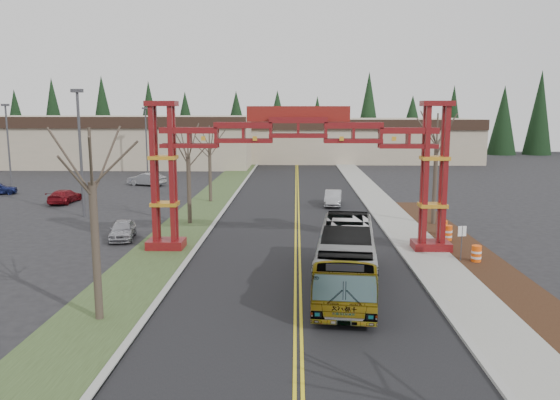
{
  "coord_description": "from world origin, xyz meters",
  "views": [
    {
      "loc": [
        -0.11,
        -14.09,
        8.34
      ],
      "look_at": [
        -0.97,
        14.95,
        3.57
      ],
      "focal_mm": 35.0,
      "sensor_mm": 36.0,
      "label": 1
    }
  ],
  "objects_px": {
    "barrel_mid": "(448,234)",
    "bare_tree_right_far": "(437,142)",
    "retail_building_east": "(355,139)",
    "light_pole_near": "(80,144)",
    "silver_sedan": "(333,198)",
    "light_pole_far": "(146,136)",
    "bare_tree_median_far": "(210,148)",
    "barrel_south": "(476,255)",
    "bare_tree_median_near": "(92,183)",
    "gateway_arch": "(298,151)",
    "light_pole_mid": "(8,139)",
    "barrel_north": "(443,229)",
    "street_sign": "(462,236)",
    "parked_car_mid_a": "(65,196)",
    "bare_tree_median_mid": "(188,157)",
    "parked_car_far_a": "(147,179)",
    "transit_bus": "(346,258)",
    "retail_building_west": "(108,140)",
    "parked_car_near_a": "(123,230)"
  },
  "relations": [
    {
      "from": "silver_sedan",
      "to": "light_pole_far",
      "type": "distance_m",
      "value": 32.82
    },
    {
      "from": "parked_car_mid_a",
      "to": "barrel_north",
      "type": "xyz_separation_m",
      "value": [
        30.93,
        -12.59,
        -0.08
      ]
    },
    {
      "from": "gateway_arch",
      "to": "silver_sedan",
      "type": "relative_size",
      "value": 4.46
    },
    {
      "from": "parked_car_mid_a",
      "to": "light_pole_mid",
      "type": "distance_m",
      "value": 16.9
    },
    {
      "from": "bare_tree_median_mid",
      "to": "barrel_north",
      "type": "relative_size",
      "value": 6.44
    },
    {
      "from": "parked_car_mid_a",
      "to": "parked_car_near_a",
      "type": "bearing_deg",
      "value": 127.09
    },
    {
      "from": "bare_tree_median_mid",
      "to": "bare_tree_right_far",
      "type": "distance_m",
      "value": 18.03
    },
    {
      "from": "light_pole_near",
      "to": "light_pole_far",
      "type": "height_order",
      "value": "light_pole_near"
    },
    {
      "from": "parked_car_near_a",
      "to": "bare_tree_median_mid",
      "type": "xyz_separation_m",
      "value": [
        3.47,
        4.96,
        4.36
      ]
    },
    {
      "from": "parked_car_mid_a",
      "to": "barrel_south",
      "type": "bearing_deg",
      "value": 150.54
    },
    {
      "from": "retail_building_east",
      "to": "bare_tree_right_far",
      "type": "distance_m",
      "value": 54.42
    },
    {
      "from": "barrel_mid",
      "to": "bare_tree_right_far",
      "type": "bearing_deg",
      "value": 86.01
    },
    {
      "from": "retail_building_west",
      "to": "barrel_mid",
      "type": "relative_size",
      "value": 42.79
    },
    {
      "from": "bare_tree_right_far",
      "to": "barrel_mid",
      "type": "height_order",
      "value": "bare_tree_right_far"
    },
    {
      "from": "retail_building_east",
      "to": "barrel_north",
      "type": "distance_m",
      "value": 58.2
    },
    {
      "from": "bare_tree_median_near",
      "to": "gateway_arch",
      "type": "bearing_deg",
      "value": 54.98
    },
    {
      "from": "parked_car_far_a",
      "to": "bare_tree_median_far",
      "type": "relative_size",
      "value": 0.62
    },
    {
      "from": "gateway_arch",
      "to": "light_pole_near",
      "type": "relative_size",
      "value": 1.82
    },
    {
      "from": "silver_sedan",
      "to": "bare_tree_median_far",
      "type": "relative_size",
      "value": 0.58
    },
    {
      "from": "light_pole_far",
      "to": "barrel_south",
      "type": "bearing_deg",
      "value": -54.59
    },
    {
      "from": "light_pole_far",
      "to": "barrel_south",
      "type": "relative_size",
      "value": 8.61
    },
    {
      "from": "bare_tree_median_near",
      "to": "bare_tree_median_mid",
      "type": "height_order",
      "value": "bare_tree_median_near"
    },
    {
      "from": "retail_building_east",
      "to": "parked_car_far_a",
      "type": "height_order",
      "value": "retail_building_east"
    },
    {
      "from": "retail_building_east",
      "to": "bare_tree_median_mid",
      "type": "relative_size",
      "value": 5.36
    },
    {
      "from": "street_sign",
      "to": "barrel_mid",
      "type": "bearing_deg",
      "value": 83.06
    },
    {
      "from": "parked_car_mid_a",
      "to": "light_pole_mid",
      "type": "height_order",
      "value": "light_pole_mid"
    },
    {
      "from": "parked_car_mid_a",
      "to": "bare_tree_median_mid",
      "type": "bearing_deg",
      "value": 147.95
    },
    {
      "from": "silver_sedan",
      "to": "light_pole_mid",
      "type": "xyz_separation_m",
      "value": [
        -35.57,
        12.38,
        4.58
      ]
    },
    {
      "from": "silver_sedan",
      "to": "light_pole_near",
      "type": "distance_m",
      "value": 21.59
    },
    {
      "from": "barrel_mid",
      "to": "parked_car_mid_a",
      "type": "bearing_deg",
      "value": 155.55
    },
    {
      "from": "transit_bus",
      "to": "parked_car_near_a",
      "type": "bearing_deg",
      "value": 150.81
    },
    {
      "from": "gateway_arch",
      "to": "light_pole_mid",
      "type": "height_order",
      "value": "light_pole_mid"
    },
    {
      "from": "parked_car_near_a",
      "to": "parked_car_mid_a",
      "type": "relative_size",
      "value": 0.87
    },
    {
      "from": "transit_bus",
      "to": "bare_tree_right_far",
      "type": "height_order",
      "value": "bare_tree_right_far"
    },
    {
      "from": "retail_building_east",
      "to": "light_pole_near",
      "type": "height_order",
      "value": "light_pole_near"
    },
    {
      "from": "parked_car_far_a",
      "to": "transit_bus",
      "type": "bearing_deg",
      "value": 49.59
    },
    {
      "from": "street_sign",
      "to": "bare_tree_median_far",
      "type": "bearing_deg",
      "value": 130.6
    },
    {
      "from": "light_pole_mid",
      "to": "barrel_south",
      "type": "height_order",
      "value": "light_pole_mid"
    },
    {
      "from": "parked_car_near_a",
      "to": "street_sign",
      "type": "height_order",
      "value": "street_sign"
    },
    {
      "from": "retail_building_west",
      "to": "light_pole_mid",
      "type": "distance_m",
      "value": 25.88
    },
    {
      "from": "bare_tree_right_far",
      "to": "silver_sedan",
      "type": "bearing_deg",
      "value": 129.52
    },
    {
      "from": "parked_car_far_a",
      "to": "light_pole_far",
      "type": "distance_m",
      "value": 11.83
    },
    {
      "from": "light_pole_mid",
      "to": "barrel_north",
      "type": "xyz_separation_m",
      "value": [
        42.09,
        -24.4,
        -4.7
      ]
    },
    {
      "from": "gateway_arch",
      "to": "parked_car_mid_a",
      "type": "relative_size",
      "value": 4.21
    },
    {
      "from": "bare_tree_right_far",
      "to": "barrel_mid",
      "type": "distance_m",
      "value": 7.62
    },
    {
      "from": "bare_tree_right_far",
      "to": "bare_tree_median_near",
      "type": "bearing_deg",
      "value": -133.44
    },
    {
      "from": "parked_car_near_a",
      "to": "bare_tree_median_mid",
      "type": "relative_size",
      "value": 0.53
    },
    {
      "from": "light_pole_mid",
      "to": "barrel_mid",
      "type": "bearing_deg",
      "value": -31.59
    },
    {
      "from": "parked_car_far_a",
      "to": "bare_tree_median_mid",
      "type": "height_order",
      "value": "bare_tree_median_mid"
    },
    {
      "from": "silver_sedan",
      "to": "bare_tree_median_near",
      "type": "distance_m",
      "value": 29.88
    }
  ]
}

